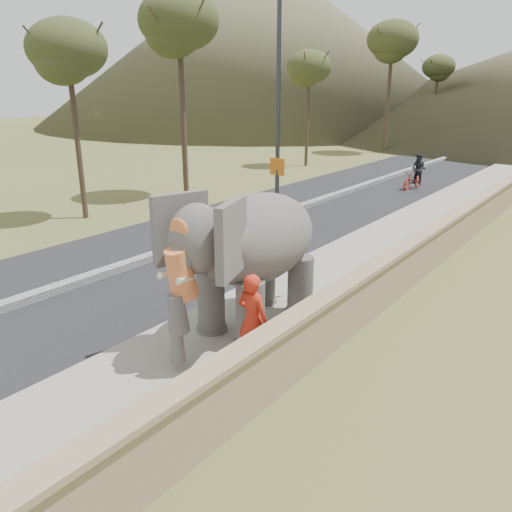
% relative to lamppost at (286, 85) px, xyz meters
% --- Properties ---
extents(ground, '(160.00, 160.00, 0.00)m').
position_rel_lamppost_xyz_m(ground, '(4.69, -11.52, -4.87)').
color(ground, olive).
rests_on(ground, ground).
extents(road, '(7.00, 120.00, 0.03)m').
position_rel_lamppost_xyz_m(road, '(-0.31, -1.52, -4.86)').
color(road, black).
rests_on(road, ground).
extents(median, '(0.35, 120.00, 0.22)m').
position_rel_lamppost_xyz_m(median, '(-0.31, -1.52, -4.76)').
color(median, black).
rests_on(median, ground).
extents(walkway, '(3.00, 120.00, 0.15)m').
position_rel_lamppost_xyz_m(walkway, '(4.69, -1.52, -4.80)').
color(walkway, '#9E9687').
rests_on(walkway, ground).
extents(parapet, '(0.30, 120.00, 1.10)m').
position_rel_lamppost_xyz_m(parapet, '(6.34, -1.52, -4.32)').
color(parapet, tan).
rests_on(parapet, ground).
extents(lamppost, '(1.76, 0.36, 8.00)m').
position_rel_lamppost_xyz_m(lamppost, '(0.00, 0.00, 0.00)').
color(lamppost, '#2A2B2F').
rests_on(lamppost, ground).
extents(signboard, '(0.60, 0.08, 2.40)m').
position_rel_lamppost_xyz_m(signboard, '(0.19, -0.72, -3.23)').
color(signboard, '#2D2D33').
rests_on(signboard, ground).
extents(hill_left, '(60.00, 60.00, 22.00)m').
position_rel_lamppost_xyz_m(hill_left, '(-33.31, 43.48, 6.13)').
color(hill_left, brown).
rests_on(hill_left, ground).
extents(elephant_and_man, '(2.25, 3.91, 2.83)m').
position_rel_lamppost_xyz_m(elephant_and_man, '(4.71, -7.92, -3.32)').
color(elephant_and_man, '#65605C').
rests_on(elephant_and_man, ground).
extents(motorcyclist, '(1.03, 1.84, 1.75)m').
position_rel_lamppost_xyz_m(motorcyclist, '(1.85, 8.81, -4.20)').
color(motorcyclist, '#9B180E').
rests_on(motorcyclist, ground).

